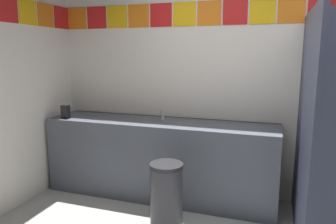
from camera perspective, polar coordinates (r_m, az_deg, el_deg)
The scene contains 6 objects.
wall_back at distance 3.71m, azimuth 13.77°, elevation 4.67°, with size 4.58×0.09×2.59m.
vanity_counter at distance 3.75m, azimuth -1.49°, elevation -8.28°, with size 2.65×0.61×0.89m.
faucet_center at distance 3.71m, azimuth -1.05°, elevation -0.61°, with size 0.04×0.10×0.14m.
soap_dispenser at distance 3.99m, azimuth -17.88°, elevation 0.07°, with size 0.09×0.09×0.16m.
stall_divider at distance 2.79m, azimuth 27.16°, elevation -4.11°, with size 0.92×1.42×2.02m.
trash_bin at distance 3.09m, azimuth -0.29°, elevation -14.99°, with size 0.31×0.31×0.66m.
Camera 1 is at (0.31, -2.07, 1.65)m, focal length 34.02 mm.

